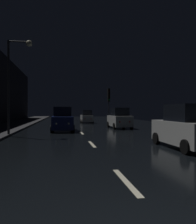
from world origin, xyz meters
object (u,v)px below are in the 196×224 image
at_px(car_distant_taillights, 87,117).
at_px(car_parked_right_far, 119,119).
at_px(car_parked_right_near, 186,128).
at_px(traffic_light_far_right, 109,98).
at_px(streetlamp_overhead, 16,72).
at_px(car_approaching_headlights, 62,120).

bearing_deg(car_distant_taillights, car_parked_right_far, -167.91).
bearing_deg(car_parked_right_near, traffic_light_far_right, -2.15).
distance_m(streetlamp_overhead, car_distant_taillights, 18.03).
relative_size(traffic_light_far_right, car_distant_taillights, 1.34).
bearing_deg(traffic_light_far_right, streetlamp_overhead, -45.18).
height_order(traffic_light_far_right, streetlamp_overhead, streetlamp_overhead).
bearing_deg(car_parked_right_near, car_parked_right_far, -0.00).
distance_m(traffic_light_far_right, streetlamp_overhead, 17.82).
distance_m(car_parked_right_far, car_distant_taillights, 10.67).
bearing_deg(car_parked_right_near, car_distant_taillights, 5.58).
height_order(streetlamp_overhead, car_distant_taillights, streetlamp_overhead).
xyz_separation_m(traffic_light_far_right, streetlamp_overhead, (-9.89, -14.80, 0.91)).
distance_m(traffic_light_far_right, car_parked_right_far, 9.40).
bearing_deg(car_approaching_headlights, streetlamp_overhead, -42.91).
xyz_separation_m(car_approaching_headlights, car_distant_taillights, (3.58, 12.74, -0.12)).
height_order(car_approaching_headlights, car_parked_right_near, car_approaching_headlights).
bearing_deg(streetlamp_overhead, car_parked_right_near, -36.07).
distance_m(traffic_light_far_right, car_distant_taillights, 4.37).
bearing_deg(car_distant_taillights, streetlamp_overhead, 157.15).
bearing_deg(car_parked_right_near, car_approaching_headlights, 29.82).
relative_size(traffic_light_far_right, car_parked_right_far, 1.20).
xyz_separation_m(car_approaching_headlights, car_parked_right_near, (5.81, -10.14, -0.01)).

